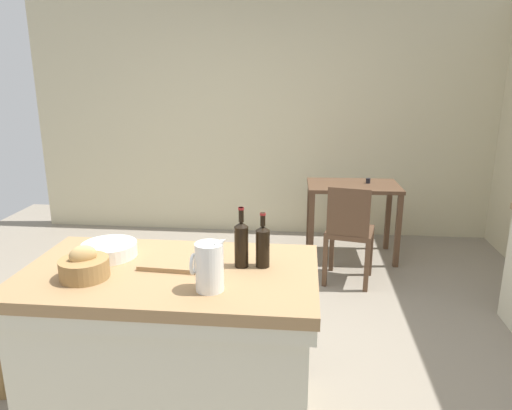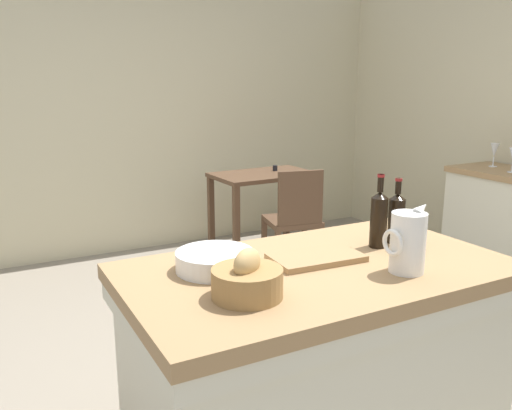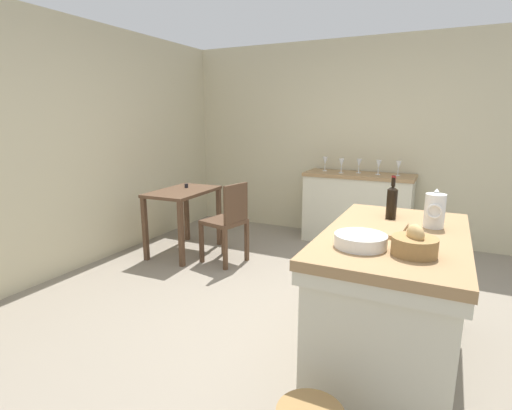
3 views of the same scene
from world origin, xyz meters
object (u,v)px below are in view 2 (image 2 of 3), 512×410
(pitcher, at_px, (408,242))
(wine_glass_far_right, at_px, (494,151))
(island_table, at_px, (316,361))
(writing_desk, at_px, (264,187))
(bread_basket, at_px, (247,280))
(cutting_board, at_px, (316,258))
(wine_bottle_amber, at_px, (379,218))
(wine_bottle_dark, at_px, (396,217))
(wash_bowl, at_px, (215,261))
(wooden_chair, at_px, (295,220))

(pitcher, distance_m, wine_glass_far_right, 2.67)
(island_table, bearing_deg, writing_desk, 65.34)
(island_table, height_order, bread_basket, bread_basket)
(cutting_board, bearing_deg, wine_glass_far_right, 24.81)
(island_table, height_order, wine_bottle_amber, wine_bottle_amber)
(island_table, distance_m, pitcher, 0.62)
(cutting_board, xyz_separation_m, wine_bottle_dark, (0.44, 0.03, 0.10))
(island_table, distance_m, wine_bottle_amber, 0.65)
(island_table, height_order, writing_desk, island_table)
(pitcher, relative_size, wine_glass_far_right, 1.44)
(bread_basket, relative_size, wine_bottle_amber, 0.75)
(island_table, distance_m, wash_bowl, 0.60)
(cutting_board, bearing_deg, writing_desk, 65.34)
(wash_bowl, bearing_deg, bread_basket, -91.93)
(wooden_chair, distance_m, wine_bottle_amber, 1.99)
(wooden_chair, height_order, cutting_board, same)
(writing_desk, bearing_deg, wine_bottle_dark, -105.87)
(bread_basket, bearing_deg, wash_bowl, 88.07)
(wooden_chair, xyz_separation_m, wine_bottle_dark, (-0.61, -1.78, 0.51))
(writing_desk, height_order, wine_bottle_dark, wine_bottle_dark)
(writing_desk, bearing_deg, wine_glass_far_right, -44.34)
(writing_desk, xyz_separation_m, pitcher, (-0.91, -2.73, 0.37))
(wine_bottle_dark, height_order, wine_glass_far_right, wine_bottle_dark)
(wash_bowl, relative_size, wine_glass_far_right, 1.57)
(pitcher, distance_m, bread_basket, 0.64)
(wash_bowl, relative_size, wine_bottle_amber, 0.93)
(wine_bottle_amber, height_order, wine_glass_far_right, wine_bottle_amber)
(wine_glass_far_right, bearing_deg, wooden_chair, 155.23)
(wine_bottle_dark, xyz_separation_m, wine_bottle_amber, (-0.11, -0.01, 0.01))
(wash_bowl, height_order, wine_bottle_amber, wine_bottle_amber)
(wine_bottle_amber, bearing_deg, bread_basket, -163.63)
(wash_bowl, height_order, wine_bottle_dark, wine_bottle_dark)
(pitcher, height_order, wine_glass_far_right, pitcher)
(wine_bottle_dark, bearing_deg, cutting_board, -175.71)
(pitcher, bearing_deg, wine_glass_far_right, 31.97)
(island_table, distance_m, wine_bottle_dark, 0.71)
(wooden_chair, bearing_deg, wine_glass_far_right, -24.77)
(bread_basket, bearing_deg, pitcher, -6.33)
(writing_desk, distance_m, bread_basket, 3.09)
(bread_basket, height_order, wine_glass_far_right, wine_glass_far_right)
(cutting_board, bearing_deg, bread_basket, -154.61)
(wash_bowl, bearing_deg, pitcher, -29.74)
(writing_desk, distance_m, wine_bottle_dark, 2.56)
(pitcher, distance_m, wine_bottle_dark, 0.37)
(wine_bottle_dark, relative_size, wine_bottle_amber, 0.91)
(pitcher, bearing_deg, wooden_chair, 68.26)
(wine_bottle_amber, bearing_deg, wine_bottle_dark, 4.75)
(bread_basket, height_order, wine_bottle_amber, wine_bottle_amber)
(bread_basket, distance_m, cutting_board, 0.45)
(island_table, bearing_deg, wine_glass_far_right, 25.62)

